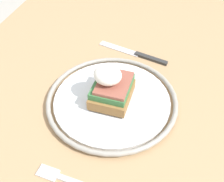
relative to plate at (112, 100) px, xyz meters
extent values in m
cube|color=tan|center=(-0.02, 0.01, -0.02)|extent=(1.11, 0.78, 0.03)
cylinder|color=tan|center=(0.48, -0.32, -0.39)|extent=(0.06, 0.06, 0.71)
cylinder|color=tan|center=(0.48, 0.34, -0.39)|extent=(0.06, 0.06, 0.71)
cylinder|color=silver|center=(0.00, 0.00, 0.00)|extent=(0.24, 0.24, 0.01)
torus|color=gray|center=(0.00, 0.00, 0.00)|extent=(0.27, 0.27, 0.01)
cube|color=olive|center=(0.00, 0.00, 0.02)|extent=(0.09, 0.08, 0.02)
cube|color=#38703D|center=(0.00, 0.00, 0.04)|extent=(0.09, 0.07, 0.01)
cube|color=brown|center=(0.00, 0.00, 0.05)|extent=(0.08, 0.06, 0.01)
ellipsoid|color=white|center=(0.00, 0.00, 0.07)|extent=(0.05, 0.06, 0.04)
cube|color=silver|center=(-0.19, 0.06, -0.01)|extent=(0.02, 0.04, 0.00)
cube|color=#2D2D2D|center=(0.17, -0.05, 0.00)|extent=(0.03, 0.09, 0.01)
cube|color=silver|center=(0.19, 0.04, -0.01)|extent=(0.04, 0.11, 0.00)
camera|label=1|loc=(-0.38, -0.12, 0.43)|focal=45.00mm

